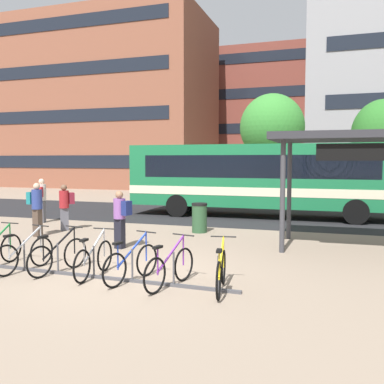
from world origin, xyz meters
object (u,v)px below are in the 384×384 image
Objects in this scene: parked_bicycle_purple_5 at (170,268)px; commuter_maroon_pack_0 at (65,204)px; transit_shelter at (375,141)px; parked_bicycle_silver_3 at (94,259)px; commuter_navy_pack_2 at (121,215)px; parked_bicycle_blue_4 at (131,264)px; trash_bin at (199,218)px; street_tree_0 at (272,127)px; parked_bicycle_silver_1 at (24,255)px; parked_bicycle_yellow_6 at (221,272)px; parked_bicycle_black_2 at (58,256)px; city_bus at (267,177)px; commuter_red_pack_3 at (41,197)px; street_tree_2 at (383,135)px; commuter_teal_pack_1 at (36,206)px.

commuter_maroon_pack_0 is (-6.07, 5.26, 0.57)m from parked_bicycle_purple_5.
commuter_maroon_pack_0 is at bearing 177.93° from transit_shelter.
parked_bicycle_silver_3 is at bearing 86.19° from commuter_maroon_pack_0.
commuter_navy_pack_2 is (-6.79, -1.99, -2.10)m from transit_shelter.
trash_bin reaches higher than parked_bicycle_blue_4.
street_tree_0 is (-4.56, 12.94, 1.40)m from transit_shelter.
parked_bicycle_yellow_6 is at bearing -81.67° from parked_bicycle_silver_1.
parked_bicycle_silver_1 is 0.83m from parked_bicycle_black_2.
city_bus reaches higher than commuter_maroon_pack_0.
trash_bin is at bearing -7.54° from parked_bicycle_silver_3.
commuter_navy_pack_2 is (-1.79, 2.93, 0.57)m from parked_bicycle_blue_4.
parked_bicycle_blue_4 is 1.63× the size of trash_bin.
parked_bicycle_silver_1 is 0.96× the size of commuter_red_pack_3.
parked_bicycle_yellow_6 is at bearing -80.23° from parked_bicycle_black_2.
parked_bicycle_silver_3 is 1.85m from parked_bicycle_purple_5.
parked_bicycle_purple_5 is 18.43m from street_tree_0.
commuter_red_pack_3 is at bearing 43.88° from parked_bicycle_silver_1.
parked_bicycle_silver_3 is at bearing -141.59° from transit_shelter.
parked_bicycle_purple_5 is (3.59, -0.11, 0.00)m from parked_bicycle_silver_1.
parked_bicycle_blue_4 is 0.91m from parked_bicycle_purple_5.
commuter_red_pack_3 is at bearing 52.41° from parked_bicycle_black_2.
street_tree_2 is (5.60, 18.00, 3.50)m from parked_bicycle_purple_5.
commuter_teal_pack_1 is 15.58m from street_tree_0.
commuter_red_pack_3 is at bearing 62.24° from parked_bicycle_blue_4.
transit_shelter is at bearing -110.72° from commuter_red_pack_3.
parked_bicycle_black_2 and parked_bicycle_blue_4 have the same top height.
commuter_teal_pack_1 is 1.00× the size of commuter_red_pack_3.
street_tree_0 is at bearing 77.78° from commuter_teal_pack_1.
commuter_maroon_pack_0 is at bearing 44.58° from parked_bicycle_yellow_6.
parked_bicycle_yellow_6 is 18.84m from street_tree_2.
street_tree_2 reaches higher than parked_bicycle_purple_5.
parked_bicycle_black_2 is 0.95× the size of commuter_red_pack_3.
parked_bicycle_black_2 is 0.95× the size of commuter_teal_pack_1.
commuter_maroon_pack_0 is (-10.17, 0.23, -2.11)m from transit_shelter.
commuter_teal_pack_1 reaches higher than parked_bicycle_blue_4.
parked_bicycle_blue_4 is (0.94, -0.08, 0.00)m from parked_bicycle_silver_3.
parked_bicycle_silver_1 is at bearing -158.64° from commuter_red_pack_3.
commuter_teal_pack_1 is at bearing 68.73° from parked_bicycle_blue_4.
transit_shelter is 0.95× the size of street_tree_2.
trash_bin is (-5.47, 1.33, -2.54)m from transit_shelter.
street_tree_0 reaches higher than parked_bicycle_blue_4.
parked_bicycle_purple_5 is at bearing -82.71° from parked_bicycle_blue_4.
parked_bicycle_purple_5 is (1.84, -0.19, 0.00)m from parked_bicycle_silver_3.
parked_bicycle_purple_5 is 19.17m from street_tree_2.
city_bus is 2.16× the size of transit_shelter.
parked_bicycle_black_2 is 0.98× the size of parked_bicycle_silver_3.
transit_shelter is 10.60m from commuter_teal_pack_1.
parked_bicycle_silver_3 is at bearing -94.37° from trash_bin.
parked_bicycle_blue_4 is 7.33m from commuter_maroon_pack_0.
transit_shelter is 3.14× the size of commuter_red_pack_3.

